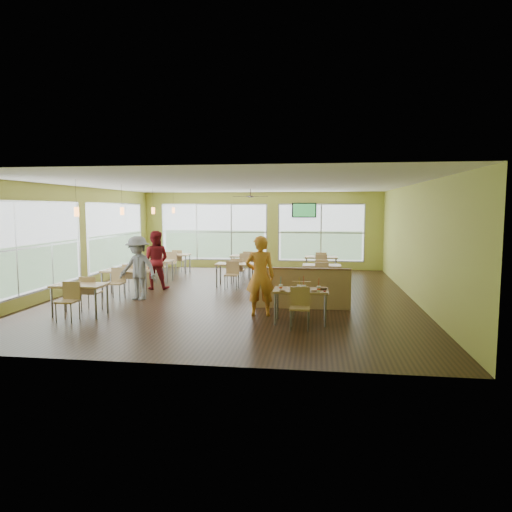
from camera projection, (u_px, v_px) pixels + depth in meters
name	position (u px, v px, depth m)	size (l,w,h in m)	color
room	(235.00, 241.00, 13.19)	(12.00, 12.04, 3.20)	black
window_bays	(179.00, 237.00, 16.58)	(9.24, 10.24, 2.38)	white
main_table	(301.00, 295.00, 10.07)	(1.22, 1.52, 0.87)	tan
half_wall_divider	(303.00, 288.00, 11.51)	(2.40, 0.14, 1.04)	tan
dining_tables	(214.00, 266.00, 15.12)	(6.92, 8.72, 0.87)	tan
pendant_lights	(138.00, 211.00, 14.19)	(0.11, 7.31, 0.86)	#2D2119
ceiling_fan	(250.00, 196.00, 16.00)	(1.25, 1.25, 0.29)	#2D2119
tv_backwall	(304.00, 210.00, 18.67)	(1.00, 0.07, 0.60)	black
man_plaid	(260.00, 276.00, 10.71)	(0.69, 0.46, 1.90)	orange
patron_maroon	(155.00, 260.00, 14.26)	(0.89, 0.70, 1.84)	maroon
patron_grey	(138.00, 268.00, 12.59)	(1.15, 0.66, 1.77)	slate
cup_blue	(281.00, 287.00, 9.97)	(0.09, 0.09, 0.32)	white
cup_yellow	(299.00, 288.00, 9.89)	(0.09, 0.09, 0.33)	white
cup_red_near	(304.00, 288.00, 9.79)	(0.10, 0.10, 0.37)	white
cup_red_far	(319.00, 289.00, 9.77)	(0.09, 0.09, 0.32)	white
food_basket	(323.00, 288.00, 10.02)	(0.22, 0.22, 0.05)	black
ketchup_cup	(325.00, 291.00, 9.78)	(0.06, 0.06, 0.02)	#9A190E
wrapper_left	(282.00, 291.00, 9.81)	(0.14, 0.13, 0.04)	#AE8054
wrapper_mid	(301.00, 288.00, 10.11)	(0.20, 0.18, 0.05)	#AE8054
wrapper_right	(314.00, 291.00, 9.82)	(0.14, 0.12, 0.03)	#AE8054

